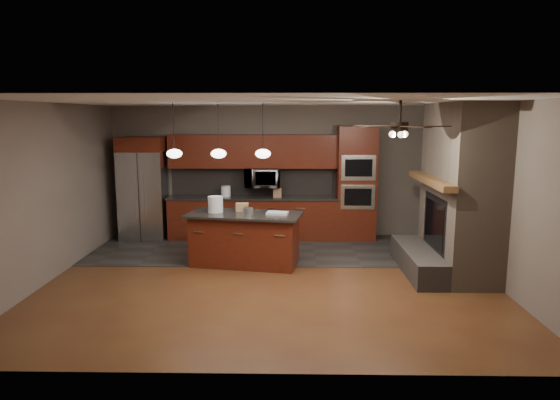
{
  "coord_description": "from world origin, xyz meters",
  "views": [
    {
      "loc": [
        0.3,
        -7.7,
        2.59
      ],
      "look_at": [
        0.14,
        0.6,
        1.19
      ],
      "focal_mm": 32.0,
      "sensor_mm": 36.0,
      "label": 1
    }
  ],
  "objects_px": {
    "white_bucket": "(215,204)",
    "kitchen_island": "(245,239)",
    "microwave": "(262,178)",
    "paint_can": "(248,211)",
    "paint_tray": "(277,213)",
    "cardboard_box": "(242,207)",
    "oven_tower": "(356,183)",
    "counter_bucket": "(226,191)",
    "refrigerator": "(144,189)",
    "counter_box": "(278,193)"
  },
  "relations": [
    {
      "from": "paint_tray",
      "to": "counter_box",
      "type": "xyz_separation_m",
      "value": [
        -0.04,
        1.94,
        0.06
      ]
    },
    {
      "from": "refrigerator",
      "to": "cardboard_box",
      "type": "distance_m",
      "value": 2.75
    },
    {
      "from": "kitchen_island",
      "to": "white_bucket",
      "type": "bearing_deg",
      "value": 178.92
    },
    {
      "from": "oven_tower",
      "to": "paint_can",
      "type": "distance_m",
      "value": 2.95
    },
    {
      "from": "paint_can",
      "to": "microwave",
      "type": "bearing_deg",
      "value": 86.37
    },
    {
      "from": "counter_bucket",
      "to": "oven_tower",
      "type": "bearing_deg",
      "value": -0.15
    },
    {
      "from": "microwave",
      "to": "paint_can",
      "type": "bearing_deg",
      "value": -93.63
    },
    {
      "from": "refrigerator",
      "to": "paint_can",
      "type": "xyz_separation_m",
      "value": [
        2.36,
        -1.98,
        -0.1
      ]
    },
    {
      "from": "refrigerator",
      "to": "cardboard_box",
      "type": "relative_size",
      "value": 9.94
    },
    {
      "from": "refrigerator",
      "to": "paint_can",
      "type": "relative_size",
      "value": 11.9
    },
    {
      "from": "refrigerator",
      "to": "counter_bucket",
      "type": "height_order",
      "value": "refrigerator"
    },
    {
      "from": "oven_tower",
      "to": "paint_tray",
      "type": "bearing_deg",
      "value": -129.09
    },
    {
      "from": "white_bucket",
      "to": "cardboard_box",
      "type": "distance_m",
      "value": 0.48
    },
    {
      "from": "refrigerator",
      "to": "white_bucket",
      "type": "height_order",
      "value": "refrigerator"
    },
    {
      "from": "white_bucket",
      "to": "paint_tray",
      "type": "distance_m",
      "value": 1.11
    },
    {
      "from": "paint_can",
      "to": "paint_tray",
      "type": "relative_size",
      "value": 0.5
    },
    {
      "from": "cardboard_box",
      "to": "counter_box",
      "type": "distance_m",
      "value": 1.75
    },
    {
      "from": "paint_tray",
      "to": "cardboard_box",
      "type": "relative_size",
      "value": 1.68
    },
    {
      "from": "paint_can",
      "to": "oven_tower",
      "type": "bearing_deg",
      "value": 44.27
    },
    {
      "from": "kitchen_island",
      "to": "counter_bucket",
      "type": "xyz_separation_m",
      "value": [
        -0.56,
        1.94,
        0.55
      ]
    },
    {
      "from": "white_bucket",
      "to": "paint_can",
      "type": "relative_size",
      "value": 1.56
    },
    {
      "from": "paint_tray",
      "to": "counter_bucket",
      "type": "xyz_separation_m",
      "value": [
        -1.14,
        1.99,
        0.08
      ]
    },
    {
      "from": "kitchen_island",
      "to": "paint_tray",
      "type": "relative_size",
      "value": 5.72
    },
    {
      "from": "counter_bucket",
      "to": "refrigerator",
      "type": "bearing_deg",
      "value": -177.3
    },
    {
      "from": "cardboard_box",
      "to": "counter_box",
      "type": "bearing_deg",
      "value": 68.98
    },
    {
      "from": "white_bucket",
      "to": "kitchen_island",
      "type": "bearing_deg",
      "value": -11.09
    },
    {
      "from": "microwave",
      "to": "counter_box",
      "type": "xyz_separation_m",
      "value": [
        0.32,
        -0.1,
        -0.3
      ]
    },
    {
      "from": "microwave",
      "to": "paint_tray",
      "type": "relative_size",
      "value": 2.01
    },
    {
      "from": "refrigerator",
      "to": "kitchen_island",
      "type": "relative_size",
      "value": 1.04
    },
    {
      "from": "oven_tower",
      "to": "paint_tray",
      "type": "height_order",
      "value": "oven_tower"
    },
    {
      "from": "white_bucket",
      "to": "microwave",
      "type": "bearing_deg",
      "value": 69.03
    },
    {
      "from": "microwave",
      "to": "refrigerator",
      "type": "distance_m",
      "value": 2.51
    },
    {
      "from": "counter_bucket",
      "to": "kitchen_island",
      "type": "bearing_deg",
      "value": -73.74
    },
    {
      "from": "refrigerator",
      "to": "kitchen_island",
      "type": "height_order",
      "value": "refrigerator"
    },
    {
      "from": "white_bucket",
      "to": "counter_bucket",
      "type": "bearing_deg",
      "value": 91.57
    },
    {
      "from": "kitchen_island",
      "to": "counter_box",
      "type": "height_order",
      "value": "counter_box"
    },
    {
      "from": "oven_tower",
      "to": "kitchen_island",
      "type": "bearing_deg",
      "value": -138.54
    },
    {
      "from": "kitchen_island",
      "to": "white_bucket",
      "type": "height_order",
      "value": "white_bucket"
    },
    {
      "from": "paint_can",
      "to": "counter_box",
      "type": "relative_size",
      "value": 0.94
    },
    {
      "from": "refrigerator",
      "to": "counter_box",
      "type": "height_order",
      "value": "refrigerator"
    },
    {
      "from": "refrigerator",
      "to": "cardboard_box",
      "type": "height_order",
      "value": "refrigerator"
    },
    {
      "from": "refrigerator",
      "to": "kitchen_island",
      "type": "xyz_separation_m",
      "value": [
        2.29,
        -1.86,
        -0.61
      ]
    },
    {
      "from": "oven_tower",
      "to": "counter_bucket",
      "type": "height_order",
      "value": "oven_tower"
    },
    {
      "from": "microwave",
      "to": "cardboard_box",
      "type": "relative_size",
      "value": 3.37
    },
    {
      "from": "oven_tower",
      "to": "white_bucket",
      "type": "distance_m",
      "value": 3.26
    },
    {
      "from": "white_bucket",
      "to": "counter_box",
      "type": "height_order",
      "value": "white_bucket"
    },
    {
      "from": "paint_can",
      "to": "cardboard_box",
      "type": "bearing_deg",
      "value": 110.17
    },
    {
      "from": "microwave",
      "to": "counter_box",
      "type": "relative_size",
      "value": 3.8
    },
    {
      "from": "cardboard_box",
      "to": "white_bucket",
      "type": "bearing_deg",
      "value": -164.59
    },
    {
      "from": "microwave",
      "to": "paint_tray",
      "type": "bearing_deg",
      "value": -79.78
    }
  ]
}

